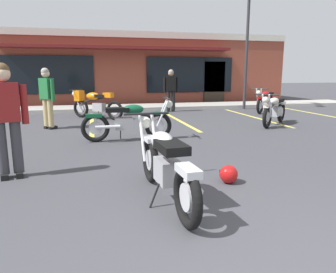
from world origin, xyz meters
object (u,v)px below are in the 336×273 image
at_px(motorcycle_silver_naked, 266,100).
at_px(person_near_building, 6,114).
at_px(motorcycle_foreground_classic, 165,163).
at_px(parking_lot_lamp_post, 249,34).
at_px(person_in_black_shirt, 47,95).
at_px(motorcycle_black_cruiser, 275,110).
at_px(motorcycle_blue_standard, 94,103).
at_px(helmet_on_pavement, 229,174).
at_px(person_by_back_row, 171,88).
at_px(motorcycle_red_sportbike, 128,121).

height_order(motorcycle_silver_naked, person_near_building, person_near_building).
xyz_separation_m(motorcycle_foreground_classic, parking_lot_lamp_post, (5.61, 8.96, 2.65)).
bearing_deg(parking_lot_lamp_post, person_near_building, -135.24).
height_order(person_in_black_shirt, person_near_building, same).
distance_m(motorcycle_black_cruiser, motorcycle_blue_standard, 5.86).
relative_size(motorcycle_silver_naked, parking_lot_lamp_post, 0.36).
bearing_deg(person_in_black_shirt, motorcycle_foreground_classic, -70.39).
height_order(motorcycle_blue_standard, helmet_on_pavement, motorcycle_blue_standard).
relative_size(motorcycle_foreground_classic, motorcycle_blue_standard, 1.21).
bearing_deg(motorcycle_black_cruiser, parking_lot_lamp_post, 74.44).
bearing_deg(person_near_building, person_in_black_shirt, 89.79).
bearing_deg(motorcycle_foreground_classic, person_near_building, 145.95).
bearing_deg(person_in_black_shirt, person_by_back_row, 36.64).
xyz_separation_m(motorcycle_silver_naked, person_in_black_shirt, (-7.93, -2.13, 0.49)).
relative_size(person_in_black_shirt, helmet_on_pavement, 6.44).
bearing_deg(motorcycle_blue_standard, helmet_on_pavement, -76.10).
distance_m(person_near_building, helmet_on_pavement, 3.31).
distance_m(motorcycle_foreground_classic, motorcycle_blue_standard, 7.55).
bearing_deg(parking_lot_lamp_post, motorcycle_black_cruiser, -105.56).
bearing_deg(motorcycle_blue_standard, motorcycle_red_sportbike, -79.60).
relative_size(person_by_back_row, parking_lot_lamp_post, 0.35).
xyz_separation_m(motorcycle_black_cruiser, helmet_on_pavement, (-3.45, -4.46, -0.33)).
bearing_deg(person_by_back_row, motorcycle_foreground_classic, -104.31).
xyz_separation_m(motorcycle_foreground_classic, motorcycle_silver_naked, (5.90, 7.81, 0.00)).
bearing_deg(helmet_on_pavement, person_near_building, 161.92).
relative_size(motorcycle_blue_standard, person_by_back_row, 1.04).
relative_size(motorcycle_blue_standard, helmet_on_pavement, 6.72).
relative_size(motorcycle_red_sportbike, person_in_black_shirt, 1.26).
bearing_deg(motorcycle_black_cruiser, person_in_black_shirt, 172.63).
height_order(motorcycle_red_sportbike, motorcycle_silver_naked, same).
bearing_deg(helmet_on_pavement, person_by_back_row, 81.58).
height_order(person_in_black_shirt, person_by_back_row, same).
height_order(motorcycle_silver_naked, person_in_black_shirt, person_in_black_shirt).
bearing_deg(person_near_building, helmet_on_pavement, -18.08).
xyz_separation_m(person_near_building, helmet_on_pavement, (3.05, -0.99, -0.82)).
height_order(motorcycle_foreground_classic, motorcycle_black_cruiser, same).
bearing_deg(person_near_building, motorcycle_black_cruiser, 28.06).
bearing_deg(motorcycle_foreground_classic, motorcycle_blue_standard, 95.75).
distance_m(person_in_black_shirt, helmet_on_pavement, 6.16).
relative_size(motorcycle_silver_naked, helmet_on_pavement, 6.54).
height_order(person_by_back_row, parking_lot_lamp_post, parking_lot_lamp_post).
distance_m(person_by_back_row, helmet_on_pavement, 8.62).
bearing_deg(parking_lot_lamp_post, helmet_on_pavement, -118.20).
height_order(person_near_building, helmet_on_pavement, person_near_building).
bearing_deg(parking_lot_lamp_post, person_by_back_row, -178.42).
distance_m(motorcycle_foreground_classic, parking_lot_lamp_post, 10.90).
bearing_deg(motorcycle_black_cruiser, motorcycle_silver_naked, 64.06).
distance_m(motorcycle_black_cruiser, helmet_on_pavement, 5.65).
height_order(helmet_on_pavement, parking_lot_lamp_post, parking_lot_lamp_post).
xyz_separation_m(motorcycle_silver_naked, parking_lot_lamp_post, (-0.30, 1.15, 2.65)).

